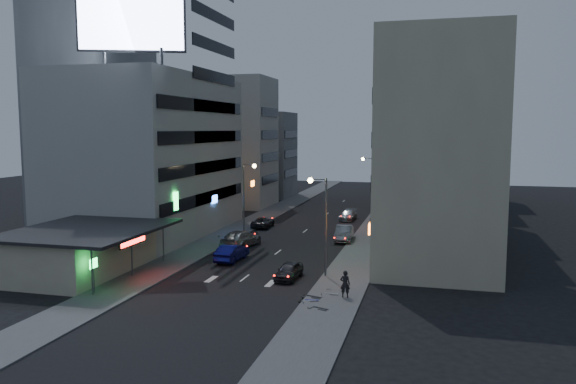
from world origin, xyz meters
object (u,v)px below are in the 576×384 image
(parked_car_right_near, at_px, (289,271))
(parked_car_left, at_px, (263,222))
(scooter_blue, at_px, (319,293))
(parked_car_right_far, at_px, (348,215))
(road_car_silver, at_px, (241,239))
(parked_car_right_mid, at_px, (344,233))
(scooter_silver_b, at_px, (339,287))
(scooter_black_a, at_px, (329,301))
(road_car_blue, at_px, (232,252))
(scooter_black_b, at_px, (323,290))
(person, at_px, (345,284))
(scooter_silver_a, at_px, (317,293))

(parked_car_right_near, relative_size, parked_car_left, 0.86)
(scooter_blue, bearing_deg, parked_car_right_far, 1.01)
(parked_car_right_near, xyz_separation_m, road_car_silver, (-7.92, 10.71, 0.19))
(parked_car_right_mid, relative_size, parked_car_right_far, 1.10)
(parked_car_left, relative_size, scooter_silver_b, 2.77)
(parked_car_right_near, bearing_deg, parked_car_left, 115.61)
(parked_car_right_near, xyz_separation_m, scooter_blue, (3.56, -5.26, -0.05))
(parked_car_left, bearing_deg, parked_car_right_far, -140.69)
(scooter_blue, distance_m, scooter_silver_b, 2.10)
(parked_car_right_mid, bearing_deg, road_car_silver, -152.63)
(parked_car_right_mid, distance_m, scooter_black_a, 23.89)
(parked_car_right_mid, height_order, road_car_silver, road_car_silver)
(road_car_blue, distance_m, scooter_black_b, 14.00)
(parked_car_right_near, xyz_separation_m, scooter_black_a, (4.63, -7.12, -0.00))
(parked_car_right_far, relative_size, scooter_blue, 2.72)
(road_car_silver, bearing_deg, scooter_black_b, 134.89)
(scooter_silver_b, bearing_deg, scooter_black_a, -177.11)
(parked_car_right_near, distance_m, road_car_blue, 8.20)
(parked_car_left, height_order, parked_car_right_far, parked_car_right_far)
(road_car_silver, distance_m, person, 19.83)
(person, height_order, scooter_silver_b, person)
(road_car_silver, bearing_deg, person, 139.26)
(road_car_silver, xyz_separation_m, scooter_black_b, (11.61, -15.35, -0.16))
(parked_car_right_far, distance_m, scooter_silver_b, 34.42)
(scooter_black_b, bearing_deg, parked_car_left, 42.66)
(parked_car_right_far, bearing_deg, road_car_blue, -101.84)
(road_car_silver, bearing_deg, parked_car_right_mid, -141.12)
(parked_car_right_mid, xyz_separation_m, road_car_silver, (-9.76, -5.89, 0.05))
(parked_car_right_far, relative_size, scooter_black_a, 2.51)
(parked_car_left, xyz_separation_m, scooter_blue, (12.72, -27.67, -0.01))
(parked_car_right_far, relative_size, scooter_silver_b, 2.72)
(road_car_blue, bearing_deg, scooter_black_a, 136.30)
(parked_car_left, bearing_deg, scooter_silver_a, 112.10)
(parked_car_right_far, height_order, scooter_silver_b, parked_car_right_far)
(road_car_silver, distance_m, scooter_blue, 19.67)
(parked_car_right_mid, bearing_deg, scooter_black_a, -87.05)
(parked_car_right_far, bearing_deg, scooter_black_b, -81.35)
(scooter_black_a, relative_size, scooter_silver_a, 1.11)
(parked_car_right_near, bearing_deg, scooter_black_a, -53.61)
(parked_car_right_far, xyz_separation_m, scooter_black_a, (4.48, -37.79, 0.01))
(parked_car_right_mid, xyz_separation_m, person, (3.37, -20.74, 0.27))
(scooter_black_a, relative_size, scooter_black_b, 0.94)
(scooter_blue, xyz_separation_m, scooter_black_b, (0.13, 0.63, 0.08))
(parked_car_right_mid, xyz_separation_m, scooter_black_b, (1.85, -21.24, -0.11))
(parked_car_right_far, bearing_deg, scooter_blue, -81.66)
(person, distance_m, scooter_blue, 2.05)
(parked_car_right_far, distance_m, person, 35.18)
(parked_car_left, distance_m, parked_car_right_far, 12.44)
(parked_car_left, height_order, scooter_black_b, scooter_black_b)
(parked_car_right_far, bearing_deg, person, -78.80)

